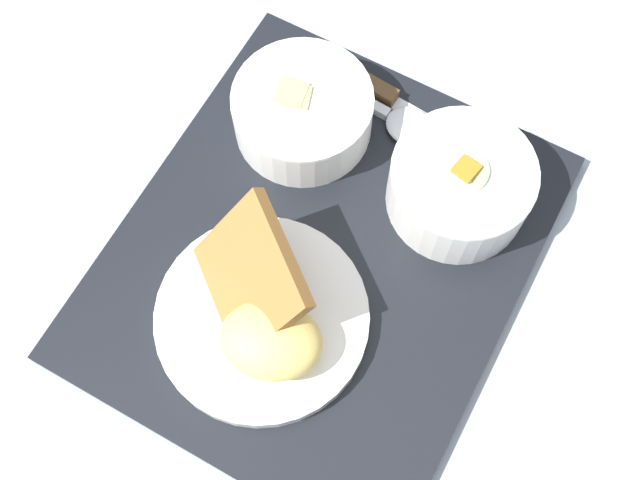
{
  "coord_description": "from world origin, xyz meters",
  "views": [
    {
      "loc": [
        0.22,
        0.1,
        0.65
      ],
      "look_at": [
        0.0,
        0.0,
        0.04
      ],
      "focal_mm": 45.0,
      "sensor_mm": 36.0,
      "label": 1
    }
  ],
  "objects_px": {
    "bowl_salad": "(461,184)",
    "bowl_soup": "(303,110)",
    "spoon": "(389,115)",
    "knife": "(382,93)",
    "plate_main": "(263,319)"
  },
  "relations": [
    {
      "from": "bowl_salad",
      "to": "bowl_soup",
      "type": "height_order",
      "value": "bowl_salad"
    },
    {
      "from": "spoon",
      "to": "bowl_soup",
      "type": "bearing_deg",
      "value": -140.08
    },
    {
      "from": "bowl_salad",
      "to": "knife",
      "type": "bearing_deg",
      "value": -125.89
    },
    {
      "from": "knife",
      "to": "spoon",
      "type": "relative_size",
      "value": 1.14
    },
    {
      "from": "bowl_soup",
      "to": "spoon",
      "type": "bearing_deg",
      "value": 120.68
    },
    {
      "from": "bowl_soup",
      "to": "plate_main",
      "type": "distance_m",
      "value": 0.19
    },
    {
      "from": "bowl_salad",
      "to": "bowl_soup",
      "type": "relative_size",
      "value": 0.98
    },
    {
      "from": "bowl_salad",
      "to": "spoon",
      "type": "distance_m",
      "value": 0.1
    },
    {
      "from": "bowl_salad",
      "to": "knife",
      "type": "height_order",
      "value": "bowl_salad"
    },
    {
      "from": "bowl_soup",
      "to": "knife",
      "type": "height_order",
      "value": "bowl_soup"
    },
    {
      "from": "bowl_salad",
      "to": "bowl_soup",
      "type": "xyz_separation_m",
      "value": [
        -0.01,
        -0.15,
        -0.0
      ]
    },
    {
      "from": "plate_main",
      "to": "knife",
      "type": "height_order",
      "value": "plate_main"
    },
    {
      "from": "spoon",
      "to": "bowl_salad",
      "type": "bearing_deg",
      "value": -23.2
    },
    {
      "from": "knife",
      "to": "spoon",
      "type": "xyz_separation_m",
      "value": [
        0.02,
        0.01,
        -0.0
      ]
    },
    {
      "from": "bowl_soup",
      "to": "spoon",
      "type": "distance_m",
      "value": 0.08
    }
  ]
}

